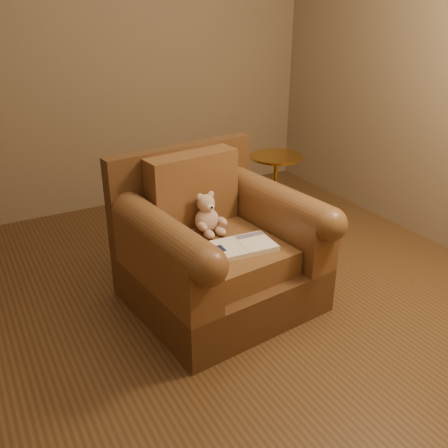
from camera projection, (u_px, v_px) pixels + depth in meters
floor at (210, 310)px, 3.12m from camera, size 4.00×4.00×0.00m
room at (206, 13)px, 2.40m from camera, size 4.02×4.02×2.71m
armchair at (216, 249)px, 3.10m from camera, size 1.13×1.08×0.93m
teddy_bear at (208, 217)px, 3.08m from camera, size 0.19×0.21×0.26m
guidebook at (241, 246)px, 2.91m from camera, size 0.41×0.26×0.03m
side_table at (275, 188)px, 4.16m from camera, size 0.43×0.43×0.61m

